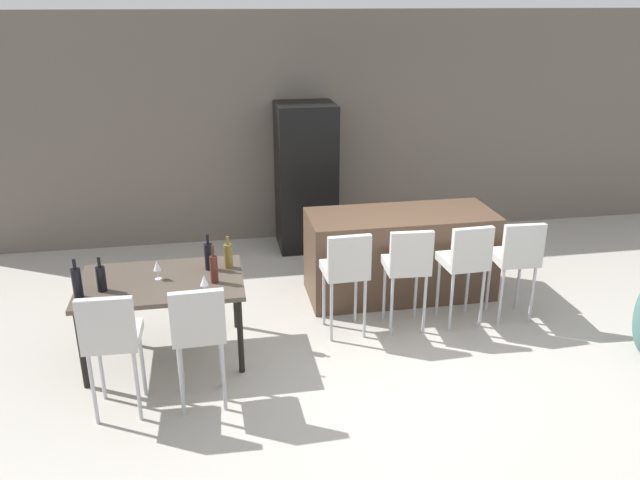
{
  "coord_description": "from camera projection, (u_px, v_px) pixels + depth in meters",
  "views": [
    {
      "loc": [
        -1.71,
        -5.05,
        3.02
      ],
      "look_at": [
        -0.72,
        0.47,
        0.85
      ],
      "focal_mm": 35.16,
      "sensor_mm": 36.0,
      "label": 1
    }
  ],
  "objects": [
    {
      "name": "dining_table",
      "position": [
        162.0,
        287.0,
        5.44
      ],
      "size": [
        1.4,
        0.92,
        0.74
      ],
      "color": "#4C4238",
      "rests_on": "ground_plane"
    },
    {
      "name": "wine_glass_right",
      "position": [
        157.0,
        266.0,
        5.4
      ],
      "size": [
        0.07,
        0.07,
        0.17
      ],
      "color": "silver",
      "rests_on": "dining_table"
    },
    {
      "name": "bar_chair_right",
      "position": [
        466.0,
        259.0,
        5.97
      ],
      "size": [
        0.42,
        0.42,
        1.05
      ],
      "color": "beige",
      "rests_on": "ground_plane"
    },
    {
      "name": "back_wall",
      "position": [
        341.0,
        127.0,
        8.16
      ],
      "size": [
        10.0,
        0.12,
        2.9
      ],
      "primitive_type": "cube",
      "color": "#665B51",
      "rests_on": "ground_plane"
    },
    {
      "name": "bar_chair_left",
      "position": [
        346.0,
        267.0,
        5.78
      ],
      "size": [
        0.41,
        0.41,
        1.05
      ],
      "color": "beige",
      "rests_on": "ground_plane"
    },
    {
      "name": "dining_chair_near",
      "position": [
        111.0,
        335.0,
        4.62
      ],
      "size": [
        0.41,
        0.41,
        1.05
      ],
      "color": "beige",
      "rests_on": "ground_plane"
    },
    {
      "name": "wine_bottle_far",
      "position": [
        77.0,
        283.0,
        5.06
      ],
      "size": [
        0.08,
        0.08,
        0.34
      ],
      "color": "black",
      "rests_on": "dining_table"
    },
    {
      "name": "bar_chair_middle",
      "position": [
        408.0,
        263.0,
        5.88
      ],
      "size": [
        0.42,
        0.42,
        1.05
      ],
      "color": "beige",
      "rests_on": "ground_plane"
    },
    {
      "name": "bar_chair_far",
      "position": [
        517.0,
        255.0,
        6.06
      ],
      "size": [
        0.42,
        0.42,
        1.05
      ],
      "color": "beige",
      "rests_on": "ground_plane"
    },
    {
      "name": "dining_chair_far",
      "position": [
        199.0,
        327.0,
        4.73
      ],
      "size": [
        0.41,
        0.41,
        1.05
      ],
      "color": "beige",
      "rests_on": "ground_plane"
    },
    {
      "name": "wine_bottle_middle",
      "position": [
        209.0,
        256.0,
        5.59
      ],
      "size": [
        0.07,
        0.07,
        0.33
      ],
      "color": "black",
      "rests_on": "dining_table"
    },
    {
      "name": "wine_bottle_end",
      "position": [
        101.0,
        278.0,
        5.18
      ],
      "size": [
        0.08,
        0.08,
        0.3
      ],
      "color": "black",
      "rests_on": "dining_table"
    },
    {
      "name": "wine_glass_corner",
      "position": [
        204.0,
        281.0,
        5.11
      ],
      "size": [
        0.07,
        0.07,
        0.17
      ],
      "color": "silver",
      "rests_on": "dining_table"
    },
    {
      "name": "wine_bottle_left",
      "position": [
        214.0,
        269.0,
        5.33
      ],
      "size": [
        0.07,
        0.07,
        0.34
      ],
      "color": "#471E19",
      "rests_on": "dining_table"
    },
    {
      "name": "kitchen_island",
      "position": [
        400.0,
        254.0,
        6.7
      ],
      "size": [
        1.97,
        0.79,
        0.92
      ],
      "primitive_type": "cube",
      "color": "#4C3828",
      "rests_on": "ground_plane"
    },
    {
      "name": "refrigerator",
      "position": [
        306.0,
        177.0,
        7.86
      ],
      "size": [
        0.72,
        0.68,
        1.84
      ],
      "primitive_type": "cube",
      "color": "black",
      "rests_on": "ground_plane"
    },
    {
      "name": "wine_bottle_near",
      "position": [
        228.0,
        256.0,
        5.63
      ],
      "size": [
        0.08,
        0.08,
        0.3
      ],
      "color": "brown",
      "rests_on": "dining_table"
    },
    {
      "name": "ground_plane",
      "position": [
        402.0,
        335.0,
        6.01
      ],
      "size": [
        10.0,
        10.0,
        0.0
      ],
      "primitive_type": "plane",
      "color": "#ADA89E"
    }
  ]
}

